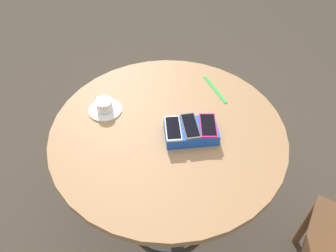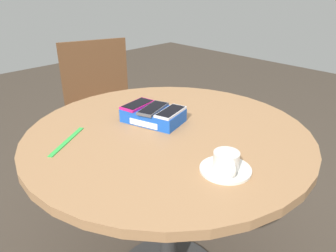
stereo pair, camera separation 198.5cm
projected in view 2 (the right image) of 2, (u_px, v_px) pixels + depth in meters
name	position (u px, v px, depth m)	size (l,w,h in m)	color
round_table	(168.00, 162.00, 1.23)	(1.01, 1.01, 0.74)	#2D2D2D
phone_box	(153.00, 115.00, 1.24)	(0.25, 0.19, 0.05)	blue
phone_magenta	(137.00, 105.00, 1.26)	(0.09, 0.14, 0.01)	#D11975
phone_gray	(153.00, 108.00, 1.22)	(0.10, 0.16, 0.01)	#515156
phone_white	(171.00, 112.00, 1.19)	(0.09, 0.15, 0.01)	silver
saucer	(225.00, 169.00, 0.93)	(0.15, 0.15, 0.01)	silver
coffee_cup	(227.00, 161.00, 0.92)	(0.09, 0.08, 0.05)	silver
lanyard_strap	(67.00, 141.00, 1.10)	(0.21, 0.02, 0.00)	green
chair_near_window	(103.00, 110.00, 2.10)	(0.58, 0.58, 0.88)	brown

